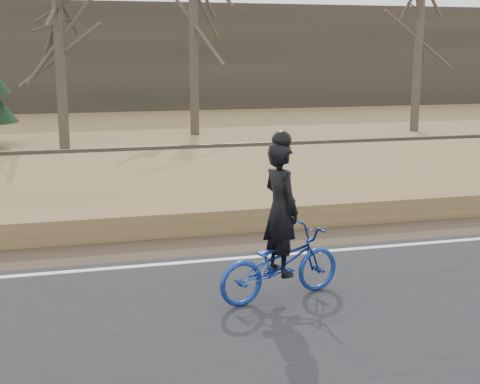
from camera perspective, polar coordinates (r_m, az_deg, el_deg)
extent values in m
plane|color=olive|center=(10.43, -12.95, -7.21)|extent=(120.00, 120.00, 0.00)
cube|color=black|center=(8.10, -12.32, -12.73)|extent=(120.00, 6.00, 0.06)
cube|color=silver|center=(10.60, -13.01, -6.53)|extent=(120.00, 0.12, 0.01)
cube|color=#473A2B|center=(11.57, -13.17, -5.20)|extent=(120.00, 1.60, 0.04)
cube|color=olive|center=(14.42, -13.59, -0.99)|extent=(120.00, 5.00, 0.44)
cube|color=slate|center=(18.15, -13.88, 1.64)|extent=(120.00, 3.00, 0.45)
cube|color=black|center=(18.10, -13.93, 2.56)|extent=(120.00, 2.40, 0.14)
cube|color=brown|center=(17.36, -13.91, 2.66)|extent=(120.00, 0.07, 0.15)
cube|color=brown|center=(18.79, -13.99, 3.34)|extent=(120.00, 0.07, 0.15)
cube|color=#383328|center=(39.87, -14.72, 11.08)|extent=(120.00, 4.00, 6.00)
imported|color=navy|center=(9.12, 3.44, -6.13)|extent=(1.95, 1.08, 0.97)
imported|color=black|center=(8.91, 3.50, -1.45)|extent=(0.58, 0.74, 1.80)
sphere|color=black|center=(8.74, 3.58, 4.43)|extent=(0.26, 0.26, 0.26)
cylinder|color=#4A3F36|center=(22.91, -15.14, 11.42)|extent=(0.36, 0.36, 6.61)
cylinder|color=#4A3F36|center=(27.21, -3.99, 13.69)|extent=(0.36, 0.36, 8.38)
cylinder|color=#4A3F36|center=(29.37, 15.03, 12.66)|extent=(0.36, 0.36, 7.83)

